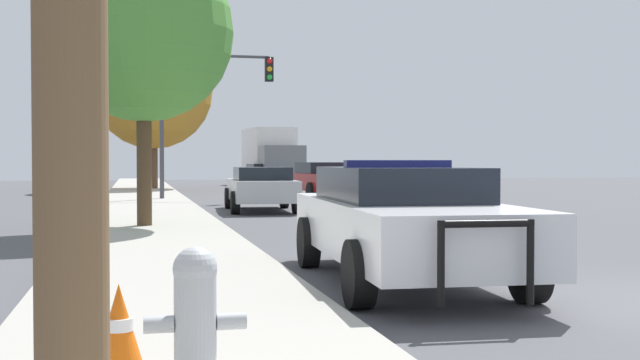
{
  "coord_description": "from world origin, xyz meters",
  "views": [
    {
      "loc": [
        -5.5,
        -7.36,
        1.51
      ],
      "look_at": [
        -0.9,
        12.46,
        1.01
      ],
      "focal_mm": 45.0,
      "sensor_mm": 36.0,
      "label": 1
    }
  ],
  "objects_px": {
    "car_background_midblock": "(261,187)",
    "tree_sidewalk_far": "(153,90)",
    "traffic_cone": "(119,329)",
    "car_background_distant": "(263,174)",
    "box_truck": "(271,155)",
    "traffic_light": "(207,94)",
    "tree_sidewalk_near": "(144,32)",
    "police_car": "(402,220)",
    "fire_hydrant": "(195,316)",
    "car_background_oncoming": "(322,179)"
  },
  "relations": [
    {
      "from": "car_background_midblock",
      "to": "tree_sidewalk_far",
      "type": "bearing_deg",
      "value": 102.17
    },
    {
      "from": "traffic_cone",
      "to": "car_background_distant",
      "type": "bearing_deg",
      "value": 79.67
    },
    {
      "from": "box_truck",
      "to": "tree_sidewalk_far",
      "type": "distance_m",
      "value": 10.24
    },
    {
      "from": "car_background_distant",
      "to": "car_background_midblock",
      "type": "distance_m",
      "value": 21.83
    },
    {
      "from": "tree_sidewalk_far",
      "to": "car_background_distant",
      "type": "bearing_deg",
      "value": 37.02
    },
    {
      "from": "traffic_light",
      "to": "tree_sidewalk_near",
      "type": "xyz_separation_m",
      "value": [
        -2.39,
        -12.13,
        0.28
      ]
    },
    {
      "from": "tree_sidewalk_near",
      "to": "police_car",
      "type": "bearing_deg",
      "value": -69.25
    },
    {
      "from": "fire_hydrant",
      "to": "car_background_oncoming",
      "type": "bearing_deg",
      "value": 75.18
    },
    {
      "from": "traffic_light",
      "to": "tree_sidewalk_far",
      "type": "xyz_separation_m",
      "value": [
        -1.67,
        10.91,
        1.06
      ]
    },
    {
      "from": "box_truck",
      "to": "car_background_oncoming",
      "type": "bearing_deg",
      "value": 84.78
    },
    {
      "from": "car_background_oncoming",
      "to": "tree_sidewalk_near",
      "type": "height_order",
      "value": "tree_sidewalk_near"
    },
    {
      "from": "traffic_cone",
      "to": "police_car",
      "type": "bearing_deg",
      "value": 50.88
    },
    {
      "from": "traffic_cone",
      "to": "fire_hydrant",
      "type": "bearing_deg",
      "value": -53.31
    },
    {
      "from": "police_car",
      "to": "traffic_cone",
      "type": "bearing_deg",
      "value": 53.97
    },
    {
      "from": "tree_sidewalk_far",
      "to": "traffic_light",
      "type": "bearing_deg",
      "value": -81.31
    },
    {
      "from": "box_truck",
      "to": "police_car",
      "type": "bearing_deg",
      "value": 80.46
    },
    {
      "from": "box_truck",
      "to": "tree_sidewalk_near",
      "type": "height_order",
      "value": "tree_sidewalk_near"
    },
    {
      "from": "tree_sidewalk_near",
      "to": "traffic_cone",
      "type": "distance_m",
      "value": 12.66
    },
    {
      "from": "police_car",
      "to": "car_background_oncoming",
      "type": "relative_size",
      "value": 1.24
    },
    {
      "from": "traffic_light",
      "to": "car_background_distant",
      "type": "bearing_deg",
      "value": 73.74
    },
    {
      "from": "police_car",
      "to": "box_truck",
      "type": "bearing_deg",
      "value": -94.05
    },
    {
      "from": "tree_sidewalk_far",
      "to": "tree_sidewalk_near",
      "type": "xyz_separation_m",
      "value": [
        -0.72,
        -23.04,
        -0.78
      ]
    },
    {
      "from": "car_background_midblock",
      "to": "tree_sidewalk_far",
      "type": "height_order",
      "value": "tree_sidewalk_far"
    },
    {
      "from": "tree_sidewalk_far",
      "to": "car_background_oncoming",
      "type": "bearing_deg",
      "value": -58.38
    },
    {
      "from": "car_background_midblock",
      "to": "tree_sidewalk_near",
      "type": "distance_m",
      "value": 7.91
    },
    {
      "from": "fire_hydrant",
      "to": "traffic_light",
      "type": "distance_m",
      "value": 25.12
    },
    {
      "from": "car_background_distant",
      "to": "car_background_midblock",
      "type": "bearing_deg",
      "value": -101.52
    },
    {
      "from": "car_background_distant",
      "to": "traffic_cone",
      "type": "relative_size",
      "value": 7.82
    },
    {
      "from": "tree_sidewalk_far",
      "to": "fire_hydrant",
      "type": "bearing_deg",
      "value": -90.95
    },
    {
      "from": "car_background_distant",
      "to": "tree_sidewalk_near",
      "type": "bearing_deg",
      "value": -106.44
    },
    {
      "from": "fire_hydrant",
      "to": "car_background_distant",
      "type": "relative_size",
      "value": 0.19
    },
    {
      "from": "traffic_light",
      "to": "car_background_distant",
      "type": "relative_size",
      "value": 1.17
    },
    {
      "from": "police_car",
      "to": "car_background_distant",
      "type": "relative_size",
      "value": 1.18
    },
    {
      "from": "car_background_distant",
      "to": "fire_hydrant",
      "type": "bearing_deg",
      "value": -101.95
    },
    {
      "from": "car_background_distant",
      "to": "tree_sidewalk_far",
      "type": "height_order",
      "value": "tree_sidewalk_far"
    },
    {
      "from": "tree_sidewalk_far",
      "to": "box_truck",
      "type": "bearing_deg",
      "value": 43.81
    },
    {
      "from": "car_background_distant",
      "to": "tree_sidewalk_near",
      "type": "xyz_separation_m",
      "value": [
        -6.94,
        -27.73,
        3.5
      ]
    },
    {
      "from": "tree_sidewalk_near",
      "to": "car_background_midblock",
      "type": "bearing_deg",
      "value": 60.66
    },
    {
      "from": "tree_sidewalk_near",
      "to": "car_background_oncoming",
      "type": "bearing_deg",
      "value": 61.93
    },
    {
      "from": "police_car",
      "to": "car_background_midblock",
      "type": "height_order",
      "value": "police_car"
    },
    {
      "from": "police_car",
      "to": "traffic_cone",
      "type": "relative_size",
      "value": 9.21
    },
    {
      "from": "tree_sidewalk_far",
      "to": "traffic_cone",
      "type": "distance_m",
      "value": 35.42
    },
    {
      "from": "car_background_oncoming",
      "to": "tree_sidewalk_far",
      "type": "xyz_separation_m",
      "value": [
        -6.2,
        10.07,
        4.23
      ]
    },
    {
      "from": "police_car",
      "to": "car_background_midblock",
      "type": "xyz_separation_m",
      "value": [
        0.45,
        14.15,
        -0.07
      ]
    },
    {
      "from": "car_background_distant",
      "to": "traffic_cone",
      "type": "distance_m",
      "value": 40.46
    },
    {
      "from": "car_background_oncoming",
      "to": "traffic_cone",
      "type": "bearing_deg",
      "value": 69.23
    },
    {
      "from": "tree_sidewalk_near",
      "to": "fire_hydrant",
      "type": "bearing_deg",
      "value": -89.39
    },
    {
      "from": "fire_hydrant",
      "to": "tree_sidewalk_near",
      "type": "distance_m",
      "value": 13.18
    },
    {
      "from": "police_car",
      "to": "fire_hydrant",
      "type": "height_order",
      "value": "police_car"
    },
    {
      "from": "fire_hydrant",
      "to": "traffic_light",
      "type": "bearing_deg",
      "value": 84.8
    }
  ]
}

